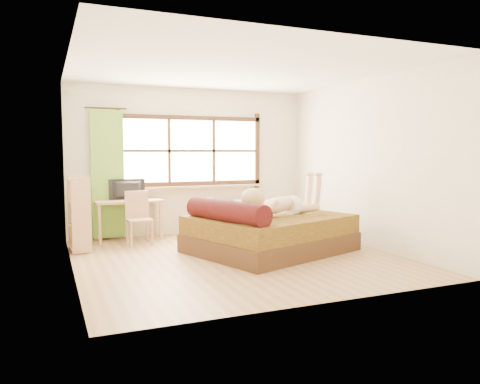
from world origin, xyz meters
name	(u,v)px	position (x,y,z in m)	size (l,w,h in m)	color
floor	(237,257)	(0.00, 0.00, 0.00)	(4.50, 4.50, 0.00)	#9E754C
ceiling	(237,69)	(0.00, 0.00, 2.70)	(4.50, 4.50, 0.00)	white
wall_back	(192,162)	(0.00, 2.25, 1.35)	(4.50, 4.50, 0.00)	silver
wall_front	(323,171)	(0.00, -2.25, 1.35)	(4.50, 4.50, 0.00)	silver
wall_left	(70,167)	(-2.25, 0.00, 1.35)	(4.50, 4.50, 0.00)	silver
wall_right	(366,163)	(2.25, 0.00, 1.35)	(4.50, 4.50, 0.00)	silver
window	(192,153)	(0.00, 2.22, 1.51)	(2.80, 0.16, 1.46)	#FFEDBF
curtain	(107,174)	(-1.55, 2.13, 1.15)	(0.55, 0.10, 2.20)	#4B8524
bed	(267,232)	(0.59, 0.19, 0.30)	(2.70, 2.42, 0.85)	#331A0F
woman	(280,194)	(0.79, 0.16, 0.90)	(1.57, 0.45, 0.67)	beige
kitten	(224,208)	(-0.08, 0.31, 0.69)	(0.34, 0.13, 0.27)	black
desk	(129,205)	(-1.23, 1.95, 0.61)	(1.14, 0.54, 0.70)	tan
monitor	(128,189)	(-1.23, 2.00, 0.88)	(0.62, 0.08, 0.36)	black
chair	(138,215)	(-1.13, 1.58, 0.49)	(0.40, 0.40, 0.88)	tan
pipe_shelf	(225,209)	(0.60, 2.07, 0.44)	(1.21, 0.37, 0.68)	tan
cup	(209,199)	(0.28, 2.07, 0.65)	(0.12, 0.12, 0.10)	gray
book	(234,200)	(0.78, 2.07, 0.61)	(0.16, 0.21, 0.02)	gray
bookshelf	(79,214)	(-2.08, 1.33, 0.58)	(0.31, 0.51, 1.15)	tan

